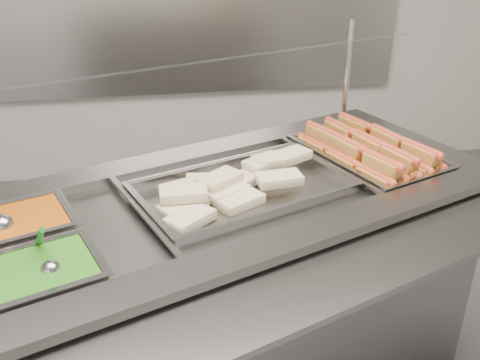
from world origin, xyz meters
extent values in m
cube|color=gray|center=(0.00, 2.45, 1.20)|extent=(3.00, 0.04, 1.20)
cube|color=slate|center=(0.05, 0.42, 0.42)|extent=(1.90, 1.32, 0.85)
cube|color=slate|center=(0.18, 0.10, 0.86)|extent=(1.75, 0.79, 0.03)
cube|color=slate|center=(-0.07, 0.74, 0.86)|extent=(1.75, 0.79, 0.03)
cube|color=slate|center=(0.85, 0.73, 0.86)|extent=(0.32, 0.56, 0.03)
cube|color=black|center=(0.05, 0.42, 0.75)|extent=(1.67, 1.10, 0.02)
cube|color=slate|center=(0.44, 0.57, 0.87)|extent=(0.22, 0.52, 0.01)
cube|color=slate|center=(-0.22, 0.31, 0.87)|extent=(0.22, 0.52, 0.01)
cube|color=slate|center=(0.24, -0.05, 0.83)|extent=(1.72, 0.87, 0.02)
cylinder|color=slate|center=(0.92, 0.35, 0.80)|extent=(0.11, 0.24, 0.02)
cylinder|color=silver|center=(0.64, 0.99, 1.09)|extent=(0.02, 0.02, 0.43)
cube|color=silver|center=(-0.02, 0.60, 1.25)|extent=(1.60, 0.85, 0.08)
cube|color=#BD460A|center=(-0.59, 0.32, 0.84)|extent=(0.33, 0.30, 0.09)
cube|color=#1A6B11|center=(-0.48, 0.06, 0.84)|extent=(0.33, 0.30, 0.09)
cube|color=#965D1F|center=(0.57, 0.44, 0.86)|extent=(0.10, 0.15, 0.05)
cylinder|color=#B83721|center=(0.57, 0.44, 0.88)|extent=(0.09, 0.16, 0.03)
cube|color=#965D1F|center=(0.50, 0.60, 0.86)|extent=(0.10, 0.15, 0.05)
cylinder|color=#B83721|center=(0.50, 0.60, 0.88)|extent=(0.09, 0.16, 0.03)
cube|color=#965D1F|center=(0.44, 0.76, 0.86)|extent=(0.10, 0.15, 0.05)
cylinder|color=#B83721|center=(0.44, 0.76, 0.88)|extent=(0.09, 0.16, 0.03)
cube|color=#965D1F|center=(0.62, 0.46, 0.86)|extent=(0.10, 0.15, 0.05)
cylinder|color=#B83721|center=(0.62, 0.46, 0.88)|extent=(0.09, 0.16, 0.03)
cube|color=#965D1F|center=(0.56, 0.62, 0.86)|extent=(0.10, 0.15, 0.05)
cylinder|color=#B83721|center=(0.56, 0.62, 0.88)|extent=(0.09, 0.16, 0.03)
cube|color=#965D1F|center=(0.50, 0.78, 0.86)|extent=(0.10, 0.15, 0.05)
cylinder|color=#B83721|center=(0.50, 0.78, 0.88)|extent=(0.09, 0.16, 0.03)
cube|color=#965D1F|center=(0.68, 0.48, 0.86)|extent=(0.10, 0.15, 0.05)
cylinder|color=#B83721|center=(0.68, 0.48, 0.88)|extent=(0.09, 0.16, 0.03)
cube|color=#965D1F|center=(0.62, 0.64, 0.86)|extent=(0.11, 0.15, 0.05)
cylinder|color=#B83721|center=(0.62, 0.64, 0.88)|extent=(0.09, 0.16, 0.03)
cube|color=#965D1F|center=(0.56, 0.80, 0.86)|extent=(0.10, 0.15, 0.05)
cylinder|color=#B83721|center=(0.56, 0.80, 0.88)|extent=(0.09, 0.16, 0.03)
cube|color=#965D1F|center=(0.74, 0.51, 0.86)|extent=(0.10, 0.15, 0.05)
cylinder|color=#B83721|center=(0.74, 0.51, 0.88)|extent=(0.08, 0.16, 0.03)
cube|color=#965D1F|center=(0.68, 0.66, 0.86)|extent=(0.10, 0.15, 0.05)
cylinder|color=#B83721|center=(0.68, 0.66, 0.88)|extent=(0.09, 0.16, 0.03)
cube|color=#965D1F|center=(0.61, 0.82, 0.86)|extent=(0.11, 0.15, 0.05)
cylinder|color=#B83721|center=(0.61, 0.82, 0.88)|extent=(0.09, 0.16, 0.03)
cube|color=#965D1F|center=(0.79, 0.53, 0.86)|extent=(0.10, 0.15, 0.05)
cylinder|color=#B83721|center=(0.79, 0.53, 0.88)|extent=(0.09, 0.16, 0.03)
cube|color=#965D1F|center=(0.73, 0.69, 0.86)|extent=(0.10, 0.15, 0.05)
cylinder|color=#B83721|center=(0.73, 0.69, 0.88)|extent=(0.09, 0.16, 0.03)
cube|color=#965D1F|center=(0.59, 0.45, 0.91)|extent=(0.10, 0.15, 0.05)
cylinder|color=#B83721|center=(0.59, 0.45, 0.93)|extent=(0.09, 0.16, 0.03)
cube|color=#965D1F|center=(0.53, 0.62, 0.91)|extent=(0.10, 0.15, 0.05)
cylinder|color=#B83721|center=(0.53, 0.62, 0.93)|extent=(0.08, 0.16, 0.03)
cube|color=#965D1F|center=(0.47, 0.76, 0.91)|extent=(0.11, 0.15, 0.05)
cylinder|color=#B83721|center=(0.47, 0.76, 0.93)|extent=(0.09, 0.16, 0.03)
cube|color=#965D1F|center=(0.67, 0.49, 0.91)|extent=(0.10, 0.15, 0.05)
cylinder|color=#B83721|center=(0.67, 0.49, 0.93)|extent=(0.08, 0.16, 0.03)
cube|color=#965D1F|center=(0.62, 0.63, 0.91)|extent=(0.09, 0.15, 0.05)
cylinder|color=#B83721|center=(0.62, 0.63, 0.93)|extent=(0.08, 0.16, 0.03)
cube|color=#965D1F|center=(0.55, 0.79, 0.91)|extent=(0.09, 0.15, 0.05)
cylinder|color=#B83721|center=(0.55, 0.79, 0.93)|extent=(0.08, 0.16, 0.03)
cube|color=#965D1F|center=(0.77, 0.52, 0.91)|extent=(0.10, 0.15, 0.05)
cylinder|color=#B83721|center=(0.77, 0.52, 0.93)|extent=(0.09, 0.16, 0.03)
cube|color=#965D1F|center=(0.71, 0.68, 0.91)|extent=(0.09, 0.15, 0.05)
cylinder|color=#B83721|center=(0.71, 0.68, 0.93)|extent=(0.08, 0.16, 0.03)
cube|color=#965D1F|center=(0.63, 0.83, 0.91)|extent=(0.10, 0.15, 0.05)
cylinder|color=#B83721|center=(0.63, 0.83, 0.93)|extent=(0.09, 0.16, 0.03)
cube|color=tan|center=(-0.08, 0.26, 0.87)|extent=(0.17, 0.16, 0.03)
cube|color=tan|center=(0.08, 0.35, 0.86)|extent=(0.17, 0.15, 0.03)
cube|color=tan|center=(-0.10, 0.34, 0.87)|extent=(0.17, 0.15, 0.03)
cube|color=tan|center=(0.05, 0.41, 0.87)|extent=(0.17, 0.15, 0.03)
cube|color=tan|center=(0.00, 0.50, 0.87)|extent=(0.16, 0.10, 0.03)
cube|color=tan|center=(-0.09, 0.46, 0.87)|extent=(0.17, 0.13, 0.03)
cube|color=tan|center=(-0.03, 0.46, 0.87)|extent=(0.16, 0.10, 0.03)
cube|color=tan|center=(0.10, 0.49, 0.87)|extent=(0.17, 0.15, 0.03)
cube|color=tan|center=(0.30, 0.59, 0.90)|extent=(0.17, 0.14, 0.03)
cube|color=tan|center=(0.23, 0.43, 0.90)|extent=(0.15, 0.10, 0.03)
cube|color=tan|center=(0.24, 0.57, 0.90)|extent=(0.16, 0.12, 0.03)
cube|color=tan|center=(0.20, 0.56, 0.90)|extent=(0.17, 0.15, 0.03)
cube|color=tan|center=(0.03, 0.45, 0.90)|extent=(0.17, 0.16, 0.03)
cube|color=tan|center=(-0.09, 0.36, 0.90)|extent=(0.15, 0.08, 0.03)
sphere|color=#A3A2A7|center=(-0.62, 0.29, 0.88)|extent=(0.07, 0.07, 0.07)
sphere|color=#A3A2A7|center=(-0.45, 0.05, 0.87)|extent=(0.05, 0.05, 0.05)
cylinder|color=#12681F|center=(-0.48, 0.12, 0.93)|extent=(0.06, 0.12, 0.11)
camera|label=1|loc=(-0.16, -1.12, 1.67)|focal=40.00mm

